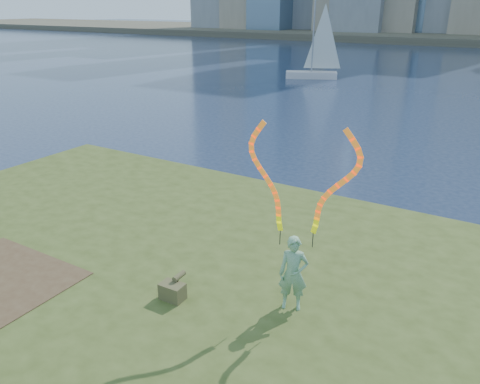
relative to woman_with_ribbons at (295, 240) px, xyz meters
The scene contains 5 objects.
ground 4.27m from the woman_with_ribbons, behind, with size 320.00×320.00×0.00m, color #1B2944.
grassy_knoll 4.43m from the woman_with_ribbons, 153.94° to the right, with size 20.00×18.00×0.80m.
woman_with_ribbons is the anchor object (origin of this frame).
canvas_bag 2.66m from the woman_with_ribbons, 155.13° to the right, with size 0.49×0.55×0.46m.
sailboat 35.98m from the woman_with_ribbons, 112.04° to the left, with size 4.74×3.13×7.30m.
Camera 1 is at (6.64, -7.54, 6.23)m, focal length 35.00 mm.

